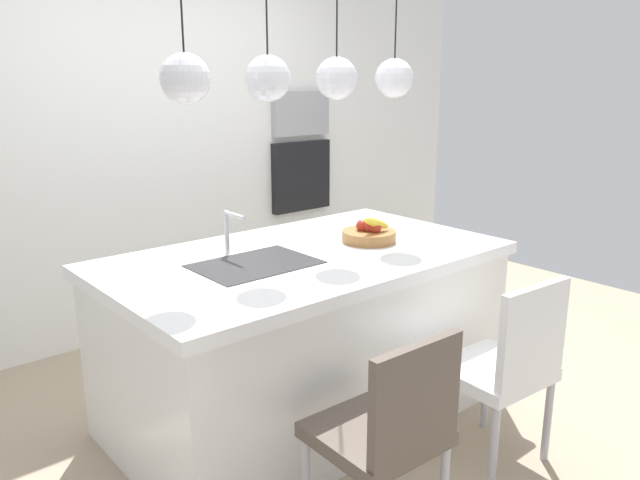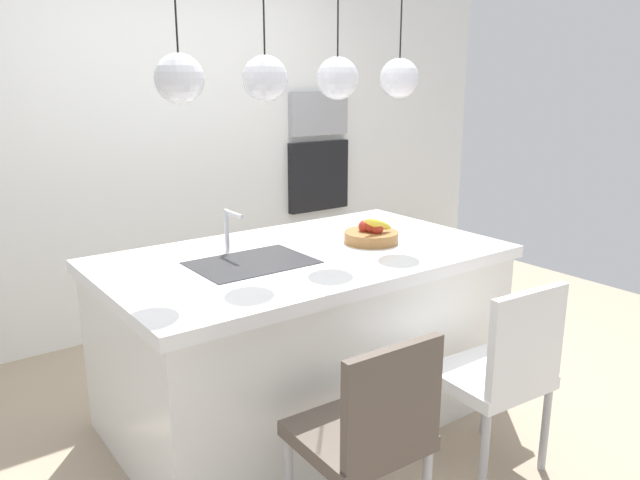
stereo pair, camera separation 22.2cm
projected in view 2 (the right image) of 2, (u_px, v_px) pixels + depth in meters
floor at (305, 411)px, 3.34m from camera, size 6.60×6.60×0.00m
back_wall at (167, 143)px, 4.29m from camera, size 6.00×0.10×2.60m
kitchen_island at (305, 334)px, 3.23m from camera, size 2.00×1.15×0.89m
sink_basin at (252, 264)px, 2.94m from camera, size 0.56×0.40×0.02m
faucet at (229, 225)px, 3.07m from camera, size 0.02×0.17×0.22m
fruit_bowl at (372, 234)px, 3.29m from camera, size 0.29×0.29×0.16m
microwave at (318, 113)px, 4.91m from camera, size 0.54×0.08×0.34m
oven at (318, 176)px, 5.04m from camera, size 0.56×0.08×0.56m
chair_near at (368, 430)px, 2.28m from camera, size 0.46×0.45×0.87m
chair_middle at (501, 370)px, 2.71m from camera, size 0.48×0.45×0.90m
pendant_light_left at (179, 78)px, 2.54m from camera, size 0.21×0.21×0.81m
pendant_light_center_left at (265, 78)px, 2.78m from camera, size 0.21×0.21×0.81m
pendant_light_center_right at (338, 78)px, 3.02m from camera, size 0.21×0.21×0.81m
pendant_light_right at (399, 78)px, 3.25m from camera, size 0.21×0.21×0.81m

